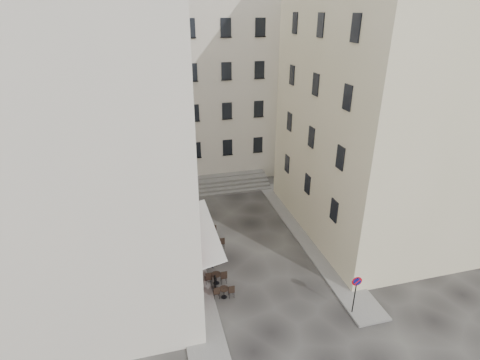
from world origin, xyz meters
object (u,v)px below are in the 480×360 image
object	(u,v)px
no_parking_sign	(356,288)
bistro_table_b	(216,277)
bistro_table_a	(224,292)
pedestrian	(210,257)

from	to	relation	value
no_parking_sign	bistro_table_b	bearing A→B (deg)	153.87
bistro_table_a	no_parking_sign	bearing A→B (deg)	-24.73
bistro_table_a	bistro_table_b	world-z (taller)	bistro_table_b
bistro_table_a	bistro_table_b	distance (m)	1.33
pedestrian	bistro_table_b	bearing A→B (deg)	83.11
bistro_table_a	pedestrian	xyz separation A→B (m)	(-0.29, 2.90, 0.44)
no_parking_sign	bistro_table_b	xyz separation A→B (m)	(-6.79, 4.35, -1.31)
bistro_table_b	bistro_table_a	bearing A→B (deg)	-81.53
no_parking_sign	bistro_table_a	size ratio (longest dim) A/B	2.08
no_parking_sign	bistro_table_b	size ratio (longest dim) A/B	1.92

